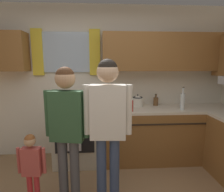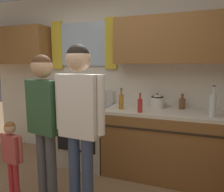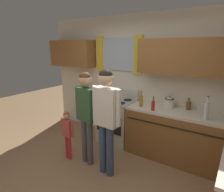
{
  "view_description": "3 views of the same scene",
  "coord_description": "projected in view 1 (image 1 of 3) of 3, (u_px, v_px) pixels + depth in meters",
  "views": [
    {
      "loc": [
        0.06,
        -1.45,
        1.62
      ],
      "look_at": [
        0.2,
        0.7,
        1.25
      ],
      "focal_mm": 30.17,
      "sensor_mm": 36.0,
      "label": 1
    },
    {
      "loc": [
        1.04,
        -1.16,
        1.49
      ],
      "look_at": [
        0.37,
        0.76,
        1.18
      ],
      "focal_mm": 32.87,
      "sensor_mm": 36.0,
      "label": 2
    },
    {
      "loc": [
        1.73,
        -1.73,
        1.99
      ],
      "look_at": [
        0.08,
        0.74,
        1.22
      ],
      "focal_mm": 31.21,
      "sensor_mm": 36.0,
      "label": 3
    }
  ],
  "objects": [
    {
      "name": "back_wall_unit",
      "position": [
        100.0,
        72.0,
        3.24
      ],
      "size": [
        4.6,
        0.42,
        2.6
      ],
      "color": "silver",
      "rests_on": "ground"
    },
    {
      "name": "adult_in_plaid",
      "position": [
        108.0,
        118.0,
        2.02
      ],
      "size": [
        0.52,
        0.23,
        1.68
      ],
      "color": "#38476B",
      "rests_on": "ground"
    },
    {
      "name": "bottle_oil_amber",
      "position": [
        113.0,
        103.0,
        2.96
      ],
      "size": [
        0.06,
        0.06,
        0.29
      ],
      "color": "#B27223",
      "rests_on": "kitchen_counter_run"
    },
    {
      "name": "kitchen_counter_run",
      "position": [
        195.0,
        142.0,
        2.85
      ],
      "size": [
        2.26,
        2.02,
        0.9
      ],
      "color": "brown",
      "rests_on": "ground"
    },
    {
      "name": "small_child",
      "position": [
        32.0,
        164.0,
        2.01
      ],
      "size": [
        0.31,
        0.12,
        0.9
      ],
      "color": "red",
      "rests_on": "ground"
    },
    {
      "name": "adult_holding_child",
      "position": [
        67.0,
        121.0,
        2.06
      ],
      "size": [
        0.49,
        0.22,
        1.6
      ],
      "color": "#4C4C51",
      "rests_on": "ground"
    },
    {
      "name": "bottle_tall_clear",
      "position": [
        183.0,
        101.0,
        2.99
      ],
      "size": [
        0.07,
        0.07,
        0.37
      ],
      "color": "silver",
      "rests_on": "kitchen_counter_run"
    },
    {
      "name": "stove_oven",
      "position": [
        77.0,
        135.0,
        3.12
      ],
      "size": [
        0.7,
        0.67,
        1.1
      ],
      "color": "beige",
      "rests_on": "ground"
    },
    {
      "name": "stovetop_kettle",
      "position": [
        138.0,
        101.0,
        3.24
      ],
      "size": [
        0.27,
        0.2,
        0.21
      ],
      "color": "silver",
      "rests_on": "kitchen_counter_run"
    },
    {
      "name": "bottle_sauce_red",
      "position": [
        131.0,
        105.0,
        2.88
      ],
      "size": [
        0.06,
        0.06,
        0.25
      ],
      "color": "red",
      "rests_on": "kitchen_counter_run"
    },
    {
      "name": "bottle_squat_brown",
      "position": [
        156.0,
        101.0,
        3.3
      ],
      "size": [
        0.08,
        0.08,
        0.21
      ],
      "color": "brown",
      "rests_on": "kitchen_counter_run"
    }
  ]
}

